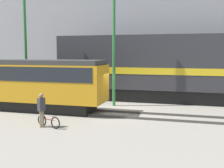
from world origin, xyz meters
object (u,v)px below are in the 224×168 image
Objects in this scene: person at (41,107)px; utility_pole_left at (25,38)px; bicycle at (49,121)px; freight_locomotive at (165,67)px; utility_pole_center at (114,39)px; streetcar at (12,81)px.

person is 9.15m from utility_pole_left.
utility_pole_left is (-5.39, 6.58, 4.63)m from bicycle.
utility_pole_left is (-5.02, 6.60, 3.87)m from person.
utility_pole_center is (-3.33, -2.91, 2.04)m from freight_locomotive.
person is 0.19× the size of utility_pole_center.
person is at bearing -119.56° from freight_locomotive.
freight_locomotive is at bearing 15.60° from utility_pole_left.
utility_pole_center reaches higher than person.
bicycle is (4.64, -3.67, -1.61)m from streetcar.
person is 7.83m from utility_pole_center.
freight_locomotive is at bearing 31.03° from streetcar.
freight_locomotive is 9.52× the size of person.
utility_pole_left reaches higher than freight_locomotive.
utility_pole_left reaches higher than streetcar.
streetcar reaches higher than bicycle.
person is 0.18× the size of utility_pole_left.
utility_pole_center is at bearing 72.65° from person.
utility_pole_center reaches higher than freight_locomotive.
utility_pole_center is (2.06, 6.60, 3.67)m from person.
bicycle is 8.11m from utility_pole_center.
streetcar is 1.31× the size of utility_pole_left.
streetcar is 6.14m from bicycle.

